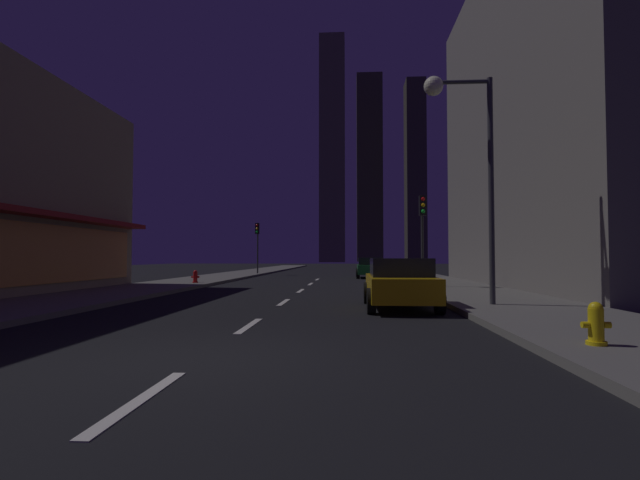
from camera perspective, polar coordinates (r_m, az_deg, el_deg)
name	(u,v)px	position (r m, az deg, el deg)	size (l,w,h in m)	color
ground_plane	(324,276)	(38.83, 0.49, -4.38)	(78.00, 136.00, 0.10)	black
sidewalk_right	(409,274)	(39.06, 10.82, -4.15)	(4.00, 76.00, 0.15)	#605E59
sidewalk_left	(241,274)	(39.83, -9.64, -4.12)	(4.00, 76.00, 0.15)	#605E59
lane_marking_center	(293,296)	(17.93, -3.29, -6.84)	(0.16, 28.20, 0.01)	silver
building_apartment_right	(609,114)	(26.75, 31.89, 13.01)	(11.00, 20.00, 16.64)	slate
skyscraper_distant_tall	(332,149)	(143.88, 1.51, 11.12)	(7.65, 6.74, 68.87)	#5F5A47
skyscraper_distant_mid	(370,168)	(162.90, 6.10, 8.80)	(8.80, 6.16, 64.63)	#3F3C2F
skyscraper_distant_short	(415,171)	(148.69, 11.59, 8.27)	(5.96, 8.25, 56.41)	#3D3A2E
car_parked_near	(400,283)	(13.65, 9.75, -5.20)	(1.98, 4.24, 1.45)	gold
car_parked_far	(370,268)	(33.41, 6.16, -3.38)	(1.98, 4.24, 1.45)	#1E722D
fire_hydrant_yellow_near	(596,325)	(8.31, 30.75, -8.93)	(0.42, 0.30, 0.65)	yellow
fire_hydrant_far_left	(195,277)	(25.18, -15.04, -4.39)	(0.42, 0.30, 0.65)	red
traffic_light_near_right	(423,220)	(21.84, 12.47, 2.42)	(0.32, 0.48, 4.20)	#2D2D2D
traffic_light_far_left	(257,237)	(38.88, -7.69, 0.42)	(0.32, 0.48, 4.20)	#2D2D2D
street_lamp_right	(461,133)	(14.32, 16.94, 12.47)	(1.96, 0.56, 6.58)	#38383D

